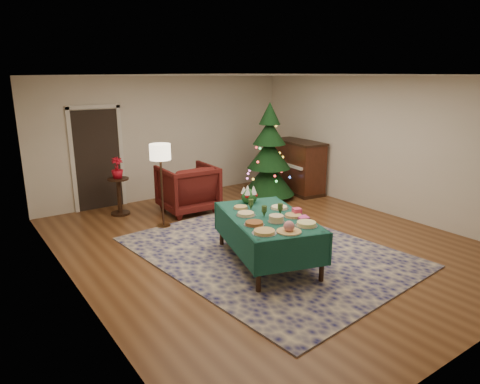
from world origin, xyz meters
TOP-DOWN VIEW (x-y plane):
  - room_shell at (0.00, 0.00)m, footprint 7.00×7.00m
  - doorway at (-1.60, 3.48)m, footprint 1.08×0.04m
  - rug at (-0.24, -0.36)m, footprint 3.58×4.48m
  - buffet_table at (-0.46, -0.66)m, footprint 1.57×2.09m
  - platter_0 at (-0.94, -1.19)m, footprint 0.32×0.32m
  - platter_1 at (-0.65, -1.34)m, footprint 0.33×0.33m
  - platter_2 at (-0.30, -1.30)m, footprint 0.30×0.30m
  - platter_3 at (-0.85, -0.86)m, footprint 0.29×0.29m
  - platter_4 at (-0.53, -0.94)m, footprint 0.24×0.24m
  - platter_5 at (-0.18, -0.91)m, footprint 0.28×0.28m
  - platter_6 at (-0.70, -0.46)m, footprint 0.28×0.28m
  - platter_7 at (-0.09, -0.49)m, footprint 0.28×0.28m
  - platter_8 at (-0.57, -0.14)m, footprint 0.24×0.24m
  - goblet_0 at (-0.49, -0.29)m, footprint 0.08×0.08m
  - goblet_1 at (-0.26, -0.71)m, footprint 0.08×0.08m
  - goblet_2 at (-0.53, -0.67)m, footprint 0.08×0.08m
  - napkin_stack at (-0.13, -1.06)m, footprint 0.18×0.18m
  - gift_box at (-0.07, -0.86)m, footprint 0.14×0.14m
  - centerpiece at (-0.27, 0.04)m, footprint 0.26×0.26m
  - armchair at (-0.22, 2.22)m, footprint 1.08×1.02m
  - floor_lamp at (-1.05, 1.64)m, footprint 0.37×0.37m
  - side_table at (-1.43, 2.83)m, footprint 0.42×0.42m
  - potted_plant at (-1.43, 2.83)m, footprint 0.23×0.41m
  - christmas_tree at (1.75, 2.04)m, footprint 1.29×1.29m
  - piano at (2.68, 2.09)m, footprint 0.83×1.49m

SIDE VIEW (x-z plane):
  - rug at x=-0.24m, z-range 0.00..0.02m
  - side_table at x=-1.43m, z-range -0.01..0.74m
  - armchair at x=-0.22m, z-range 0.00..1.06m
  - buffet_table at x=-0.46m, z-range 0.22..0.94m
  - piano at x=2.68m, z-range -0.01..1.21m
  - platter_5 at x=-0.18m, z-range 0.72..0.76m
  - platter_7 at x=-0.09m, z-range 0.72..0.76m
  - platter_8 at x=-0.57m, z-range 0.72..0.76m
  - napkin_stack at x=-0.13m, z-range 0.72..0.76m
  - platter_0 at x=-0.94m, z-range 0.72..0.77m
  - platter_3 at x=-0.85m, z-range 0.72..0.77m
  - platter_6 at x=-0.70m, z-range 0.72..0.77m
  - platter_2 at x=-0.30m, z-range 0.72..0.78m
  - platter_4 at x=-0.53m, z-range 0.72..0.82m
  - gift_box at x=-0.07m, z-range 0.72..0.82m
  - platter_1 at x=-0.65m, z-range 0.71..0.86m
  - goblet_0 at x=-0.49m, z-range 0.73..0.90m
  - goblet_1 at x=-0.26m, z-range 0.73..0.90m
  - goblet_2 at x=-0.53m, z-range 0.73..0.90m
  - centerpiece at x=-0.27m, z-range 0.70..1.00m
  - potted_plant at x=-1.43m, z-range 0.75..0.98m
  - christmas_tree at x=1.75m, z-range -0.11..2.04m
  - doorway at x=-1.60m, z-range 0.02..2.18m
  - floor_lamp at x=-1.05m, z-range 0.54..2.07m
  - room_shell at x=0.00m, z-range -2.15..4.85m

